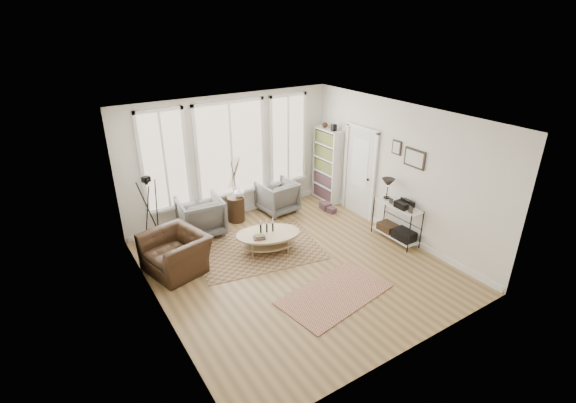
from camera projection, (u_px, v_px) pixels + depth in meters
room at (297, 198)px, 7.60m from camera, size 5.50×5.54×2.90m
bay_window at (231, 151)px, 9.58m from camera, size 4.14×0.12×2.24m
door at (360, 170)px, 9.84m from camera, size 0.09×1.06×2.22m
bookcase at (327, 165)px, 10.66m from camera, size 0.31×0.85×2.06m
low_shelf at (397, 218)px, 8.89m from camera, size 0.38×1.08×1.30m
wall_art at (410, 155)px, 8.44m from camera, size 0.04×0.88×0.44m
rug_main at (258, 248)px, 8.75m from camera, size 2.80×2.30×0.01m
rug_runner at (335, 294)px, 7.31m from camera, size 2.11×1.39×0.01m
coffee_table at (268, 237)px, 8.53m from camera, size 1.51×1.21×0.61m
armchair_left at (201, 216)px, 9.18m from camera, size 0.98×1.01×0.85m
armchair_right at (277, 197)px, 10.24m from camera, size 0.89×0.92×0.78m
side_table at (235, 189)px, 9.60m from camera, size 0.40×0.40×1.68m
vase at (239, 192)px, 9.67m from camera, size 0.31×0.31×0.25m
accent_chair at (176, 253)px, 7.89m from camera, size 1.35×1.25×0.74m
tripod_camera at (151, 214)px, 8.61m from camera, size 0.54×0.54×1.54m
book_stack_near at (325, 206)px, 10.47m from camera, size 0.23×0.28×0.17m
book_stack_far at (331, 210)px, 10.29m from camera, size 0.20×0.24×0.14m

